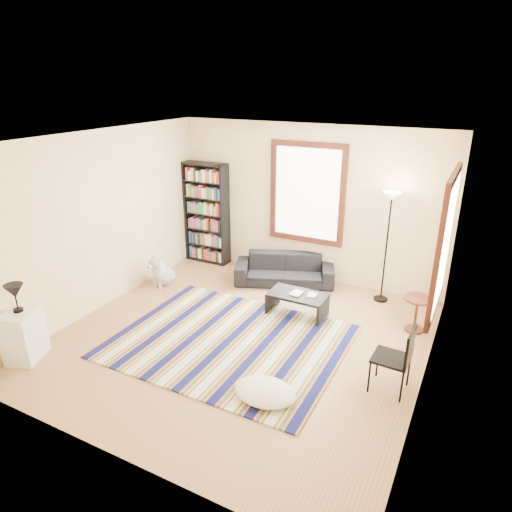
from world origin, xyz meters
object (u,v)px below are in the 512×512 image
at_px(coffee_table, 297,304).
at_px(dog, 164,270).
at_px(sofa, 284,269).
at_px(floor_cushion, 265,392).
at_px(folding_chair, 391,358).
at_px(floor_lamp, 386,248).
at_px(white_cabinet, 24,335).
at_px(bookshelf, 207,213).
at_px(side_table, 416,314).

height_order(coffee_table, dog, dog).
distance_m(sofa, dog, 2.19).
distance_m(floor_cushion, folding_chair, 1.54).
height_order(sofa, coffee_table, sofa).
height_order(floor_lamp, folding_chair, floor_lamp).
distance_m(sofa, coffee_table, 1.23).
height_order(coffee_table, floor_cushion, coffee_table).
bearing_deg(floor_cushion, floor_lamp, 79.03).
height_order(floor_cushion, white_cabinet, white_cabinet).
xyz_separation_m(coffee_table, folding_chair, (1.69, -1.21, 0.25)).
xyz_separation_m(floor_cushion, dog, (-3.03, 2.01, 0.19)).
height_order(coffee_table, floor_lamp, floor_lamp).
distance_m(sofa, floor_cushion, 3.29).
height_order(floor_cushion, folding_chair, folding_chair).
bearing_deg(white_cabinet, floor_cushion, -8.72).
xyz_separation_m(bookshelf, floor_lamp, (3.57, -0.17, -0.07)).
distance_m(bookshelf, floor_cushion, 4.56).
xyz_separation_m(floor_lamp, folding_chair, (0.62, -2.33, -0.50)).
distance_m(coffee_table, folding_chair, 2.09).
distance_m(sofa, floor_lamp, 1.87).
relative_size(folding_chair, white_cabinet, 1.23).
distance_m(white_cabinet, dog, 2.73).
xyz_separation_m(floor_cushion, side_table, (1.29, 2.41, 0.18)).
relative_size(floor_lamp, side_table, 3.44).
distance_m(bookshelf, side_table, 4.41).
bearing_deg(floor_lamp, folding_chair, -75.04).
relative_size(floor_cushion, folding_chair, 0.87).
bearing_deg(side_table, sofa, 164.35).
distance_m(coffee_table, side_table, 1.78).
bearing_deg(folding_chair, dog, 167.36).
height_order(floor_lamp, dog, floor_lamp).
bearing_deg(side_table, coffee_table, -168.79).
bearing_deg(floor_lamp, floor_cushion, -100.97).
xyz_separation_m(folding_chair, white_cabinet, (-4.45, -1.56, -0.08)).
xyz_separation_m(bookshelf, white_cabinet, (-0.26, -4.06, -0.65)).
bearing_deg(dog, floor_lamp, 26.58).
bearing_deg(bookshelf, floor_cushion, -48.64).
bearing_deg(floor_cushion, bookshelf, 131.36).
bearing_deg(white_cabinet, dog, 65.02).
bearing_deg(folding_chair, bookshelf, 151.69).
relative_size(floor_cushion, floor_lamp, 0.40).
xyz_separation_m(folding_chair, dog, (-4.27, 1.16, -0.15)).
relative_size(sofa, floor_cushion, 2.37).
distance_m(sofa, folding_chair, 3.26).
bearing_deg(folding_chair, coffee_table, 146.88).
bearing_deg(bookshelf, folding_chair, -30.85).
distance_m(bookshelf, folding_chair, 4.92).
bearing_deg(white_cabinet, bookshelf, 65.15).
xyz_separation_m(side_table, dog, (-4.32, -0.40, 0.01)).
relative_size(bookshelf, side_table, 3.70).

